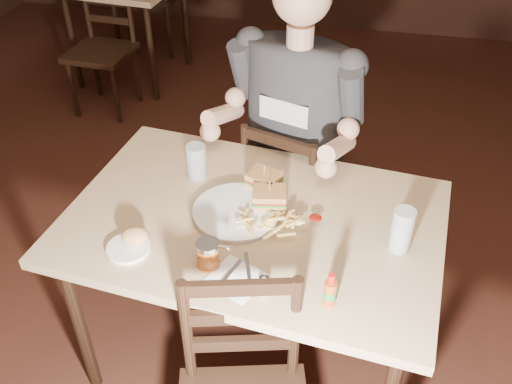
% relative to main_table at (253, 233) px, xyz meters
% --- Properties ---
extents(room_shell, '(7.00, 7.00, 7.00)m').
position_rel_main_table_xyz_m(room_shell, '(-0.29, 0.27, 0.70)').
color(room_shell, black).
rests_on(room_shell, ground).
extents(main_table, '(1.42, 1.02, 0.77)m').
position_rel_main_table_xyz_m(main_table, '(0.00, 0.00, 0.00)').
color(main_table, tan).
rests_on(main_table, ground).
extents(chair_far, '(0.50, 0.53, 0.85)m').
position_rel_main_table_xyz_m(chair_far, '(0.07, 0.60, -0.27)').
color(chair_far, black).
rests_on(chair_far, ground).
extents(bg_chair_near, '(0.44, 0.47, 0.89)m').
position_rel_main_table_xyz_m(bg_chair_near, '(-1.49, 1.88, -0.26)').
color(bg_chair_near, black).
rests_on(bg_chair_near, ground).
extents(diner, '(0.72, 0.63, 1.05)m').
position_rel_main_table_xyz_m(diner, '(0.05, 0.55, 0.27)').
color(diner, '#313236').
rests_on(diner, chair_far).
extents(dinner_plate, '(0.34, 0.34, 0.02)m').
position_rel_main_table_xyz_m(dinner_plate, '(-0.06, 0.01, 0.08)').
color(dinner_plate, white).
rests_on(dinner_plate, main_table).
extents(sandwich_left, '(0.13, 0.12, 0.10)m').
position_rel_main_table_xyz_m(sandwich_left, '(0.05, 0.07, 0.14)').
color(sandwich_left, tan).
rests_on(sandwich_left, dinner_plate).
extents(sandwich_right, '(0.14, 0.13, 0.10)m').
position_rel_main_table_xyz_m(sandwich_right, '(0.01, 0.17, 0.14)').
color(sandwich_right, tan).
rests_on(sandwich_right, dinner_plate).
extents(fries_pile, '(0.27, 0.20, 0.04)m').
position_rel_main_table_xyz_m(fries_pile, '(0.07, -0.05, 0.11)').
color(fries_pile, '#F1C66D').
rests_on(fries_pile, dinner_plate).
extents(ketchup_dollop, '(0.05, 0.05, 0.01)m').
position_rel_main_table_xyz_m(ketchup_dollop, '(0.22, 0.02, 0.09)').
color(ketchup_dollop, maroon).
rests_on(ketchup_dollop, dinner_plate).
extents(glass_left, '(0.08, 0.08, 0.14)m').
position_rel_main_table_xyz_m(glass_left, '(-0.27, 0.20, 0.14)').
color(glass_left, silver).
rests_on(glass_left, main_table).
extents(glass_right, '(0.08, 0.08, 0.16)m').
position_rel_main_table_xyz_m(glass_right, '(0.51, -0.05, 0.15)').
color(glass_right, silver).
rests_on(glass_right, main_table).
extents(hot_sauce, '(0.04, 0.04, 0.12)m').
position_rel_main_table_xyz_m(hot_sauce, '(0.31, -0.34, 0.13)').
color(hot_sauce, '#903D10').
rests_on(hot_sauce, main_table).
extents(salt_shaker, '(0.04, 0.04, 0.06)m').
position_rel_main_table_xyz_m(salt_shaker, '(0.11, -0.34, 0.10)').
color(salt_shaker, white).
rests_on(salt_shaker, main_table).
extents(syrup_dispenser, '(0.08, 0.08, 0.10)m').
position_rel_main_table_xyz_m(syrup_dispenser, '(-0.09, -0.26, 0.12)').
color(syrup_dispenser, '#903D10').
rests_on(syrup_dispenser, main_table).
extents(napkin, '(0.21, 0.20, 0.00)m').
position_rel_main_table_xyz_m(napkin, '(0.01, -0.30, 0.07)').
color(napkin, white).
rests_on(napkin, main_table).
extents(knife, '(0.07, 0.19, 0.00)m').
position_rel_main_table_xyz_m(knife, '(0.05, -0.28, 0.08)').
color(knife, silver).
rests_on(knife, napkin).
extents(fork, '(0.07, 0.17, 0.01)m').
position_rel_main_table_xyz_m(fork, '(-0.02, -0.31, 0.08)').
color(fork, silver).
rests_on(fork, napkin).
extents(side_plate, '(0.16, 0.16, 0.01)m').
position_rel_main_table_xyz_m(side_plate, '(-0.37, -0.25, 0.08)').
color(side_plate, white).
rests_on(side_plate, main_table).
extents(bread_roll, '(0.10, 0.09, 0.06)m').
position_rel_main_table_xyz_m(bread_roll, '(-0.36, -0.22, 0.11)').
color(bread_roll, tan).
rests_on(bread_roll, side_plate).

